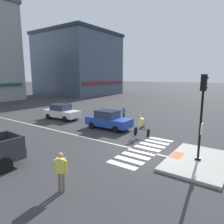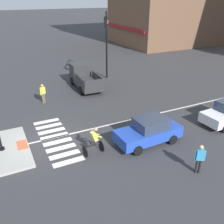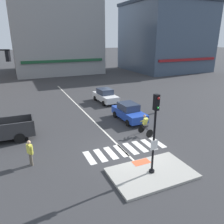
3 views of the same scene
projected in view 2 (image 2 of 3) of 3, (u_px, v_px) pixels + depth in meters
The scene contains 18 objects.
ground_plane at pixel (47, 141), 15.68m from camera, with size 300.00×300.00×0.00m, color #333335.
traffic_island at pixel (2, 151), 14.61m from camera, with size 4.76×2.97×0.15m, color #A3A099.
tactile_pad_front at pixel (22, 145), 15.03m from camera, with size 1.10×0.60×0.01m, color #DB5B38.
crosswalk_stripe_a at pixel (46, 122), 18.09m from camera, with size 0.44×1.80×0.01m, color silver.
crosswalk_stripe_b at pixel (49, 126), 17.47m from camera, with size 0.44×1.80×0.01m, color silver.
crosswalk_stripe_c at pixel (52, 131), 16.85m from camera, with size 0.44×1.80×0.01m, color silver.
crosswalk_stripe_d at pixel (55, 136), 16.23m from camera, with size 0.44×1.80×0.01m, color silver.
crosswalk_stripe_e at pixel (58, 142), 15.61m from camera, with size 0.44×1.80×0.01m, color silver.
crosswalk_stripe_f at pixel (61, 148), 14.99m from camera, with size 0.44×1.80×0.01m, color silver.
crosswalk_stripe_g at pixel (65, 155), 14.37m from camera, with size 0.44×1.80×0.01m, color silver.
crosswalk_stripe_h at pixel (69, 162), 13.75m from camera, with size 0.44×1.80×0.01m, color silver.
lane_centre_line at pixel (172, 110), 19.85m from camera, with size 0.14×28.00×0.01m, color silver.
traffic_light_mast at pixel (106, 36), 24.44m from camera, with size 3.82×2.01×6.82m.
car_blue_eastbound_mid at pixel (149, 131), 15.22m from camera, with size 1.92×4.14×1.64m.
pickup_truck_charcoal_cross_left at pixel (84, 77), 24.50m from camera, with size 5.17×2.21×2.08m.
cyclist at pixel (94, 141), 14.11m from camera, with size 0.76×1.15×1.68m.
pedestrian_at_curb_left at pixel (43, 92), 20.78m from camera, with size 0.36×0.50×1.67m.
pedestrian_waiting_far_side at pixel (200, 157), 12.51m from camera, with size 0.38×0.48×1.67m.
Camera 2 is at (13.82, -2.25, 8.38)m, focal length 40.02 mm.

